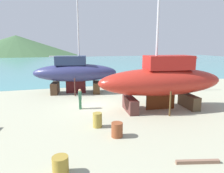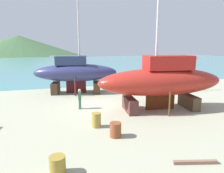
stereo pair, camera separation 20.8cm
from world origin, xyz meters
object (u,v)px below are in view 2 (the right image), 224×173
Objects in this scene: sailboat_large_starboard at (75,72)px; barrel_blue_faded at (96,120)px; worker at (80,99)px; barrel_ochre at (57,165)px; sailboat_mid_port at (162,81)px; barrel_tar_black at (116,130)px.

sailboat_large_starboard is 16.00× the size of barrel_blue_faded.
worker is at bearing 97.35° from barrel_blue_faded.
sailboat_large_starboard is 10.14m from barrel_blue_faded.
worker is 2.17× the size of barrel_ochre.
barrel_ochre is at bearing -88.58° from sailboat_large_starboard.
sailboat_mid_port reaches higher than barrel_tar_black.
worker is at bearing -11.92° from sailboat_mid_port.
sailboat_mid_port reaches higher than barrel_blue_faded.
sailboat_large_starboard reaches higher than barrel_ochre.
barrel_tar_black is (1.30, -5.84, -0.44)m from worker.
barrel_blue_faded is at bearing -77.62° from worker.
barrel_blue_faded is (0.23, -9.97, -1.82)m from sailboat_large_starboard.
barrel_tar_black is 4.22m from barrel_ochre.
barrel_blue_faded is (-5.78, -2.16, -1.93)m from sailboat_mid_port.
sailboat_large_starboard is at bearing 94.90° from barrel_tar_black.
worker reaches higher than barrel_tar_black.
worker is 1.78× the size of barrel_blue_faded.
barrel_blue_faded reaches higher than barrel_ochre.
barrel_tar_black reaches higher than barrel_ochre.
worker reaches higher than barrel_blue_faded.
sailboat_large_starboard is at bearing 80.99° from barrel_ochre.
sailboat_large_starboard is 19.46× the size of barrel_ochre.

